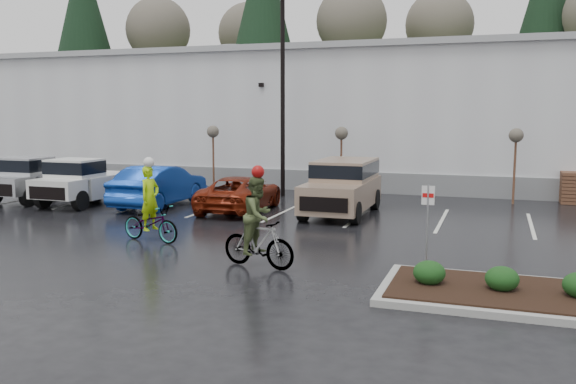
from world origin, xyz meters
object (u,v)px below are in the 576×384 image
(lamppost, at_px, (283,71))
(suv_tan, at_px, (342,188))
(cyclist_olive, at_px, (258,231))
(pickup_silver, at_px, (41,178))
(sapling_mid, at_px, (341,137))
(car_blue, at_px, (160,186))
(sapling_east, at_px, (516,139))
(sapling_west, at_px, (213,135))
(pallet_stack_a, at_px, (576,188))
(car_red, at_px, (240,194))
(fire_lane_sign, at_px, (427,218))
(pickup_white, at_px, (89,180))
(cyclist_hivis, at_px, (150,216))

(lamppost, bearing_deg, suv_tan, -46.40)
(cyclist_olive, bearing_deg, pickup_silver, 71.18)
(sapling_mid, distance_m, car_blue, 8.52)
(sapling_east, bearing_deg, pickup_silver, -164.70)
(sapling_west, bearing_deg, suv_tan, -32.53)
(pallet_stack_a, bearing_deg, car_red, -153.24)
(suv_tan, bearing_deg, fire_lane_sign, -62.79)
(fire_lane_sign, relative_size, suv_tan, 0.43)
(sapling_mid, distance_m, cyclist_olive, 13.49)
(sapling_west, xyz_separation_m, sapling_east, (14.00, 0.00, 0.00))
(suv_tan, bearing_deg, pickup_white, -176.48)
(sapling_east, distance_m, fire_lane_sign, 13.06)
(pallet_stack_a, relative_size, car_red, 0.27)
(pallet_stack_a, bearing_deg, cyclist_hivis, -136.14)
(sapling_east, xyz_separation_m, cyclist_hivis, (-10.51, -11.50, -1.95))
(fire_lane_sign, relative_size, car_red, 0.44)
(suv_tan, xyz_separation_m, cyclist_olive, (-0.05, -8.36, -0.10))
(suv_tan, relative_size, cyclist_olive, 1.97)
(pickup_silver, bearing_deg, car_blue, 0.45)
(sapling_east, distance_m, cyclist_olive, 14.83)
(suv_tan, bearing_deg, car_blue, -176.78)
(car_blue, distance_m, cyclist_olive, 10.96)
(sapling_west, xyz_separation_m, cyclist_hivis, (3.49, -11.50, -1.95))
(pallet_stack_a, xyz_separation_m, car_blue, (-16.34, -6.38, 0.18))
(fire_lane_sign, bearing_deg, lamppost, 123.46)
(pickup_white, bearing_deg, cyclist_olive, -35.38)
(fire_lane_sign, distance_m, cyclist_hivis, 8.43)
(pickup_silver, xyz_separation_m, cyclist_hivis, (9.33, -6.07, -0.20))
(fire_lane_sign, height_order, cyclist_olive, cyclist_olive)
(pickup_white, relative_size, suv_tan, 1.02)
(sapling_west, height_order, cyclist_hivis, sapling_west)
(sapling_west, height_order, suv_tan, sapling_west)
(sapling_east, relative_size, pickup_white, 0.62)
(lamppost, height_order, sapling_east, lamppost)
(pickup_silver, bearing_deg, sapling_west, 42.90)
(car_red, bearing_deg, pickup_silver, -4.13)
(pickup_white, xyz_separation_m, cyclist_olive, (10.84, -7.69, -0.05))
(fire_lane_sign, bearing_deg, sapling_east, 80.25)
(car_blue, bearing_deg, car_red, 179.35)
(sapling_west, height_order, cyclist_olive, sapling_west)
(suv_tan, bearing_deg, lamppost, 133.60)
(sapling_west, distance_m, pallet_stack_a, 16.66)
(sapling_west, distance_m, car_blue, 5.70)
(lamppost, xyz_separation_m, sapling_mid, (2.50, 1.00, -2.96))
(sapling_west, bearing_deg, sapling_east, 0.00)
(sapling_east, relative_size, fire_lane_sign, 1.45)
(cyclist_olive, bearing_deg, sapling_east, -13.88)
(pickup_silver, bearing_deg, pickup_white, -4.11)
(sapling_east, relative_size, pickup_silver, 0.62)
(sapling_east, relative_size, car_red, 0.65)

